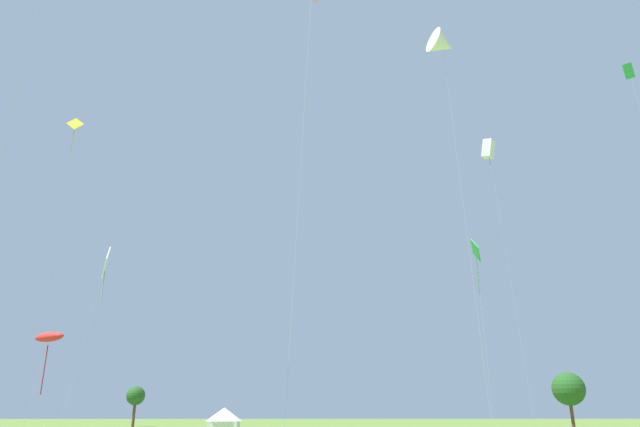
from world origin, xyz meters
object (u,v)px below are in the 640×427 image
at_px(kite_white_box, 488,149).
at_px(kite_white_diamond, 106,265).
at_px(kite_pink_diamond, 311,2).
at_px(festival_tent_center, 224,419).
at_px(kite_green_diamond, 476,253).
at_px(kite_yellow_diamond, 74,133).
at_px(kite_green_box, 629,73).
at_px(tree_distant_right, 136,396).
at_px(kite_white_delta, 443,44).
at_px(kite_red_parafoil, 49,337).
at_px(tree_distant_left, 569,389).

bearing_deg(kite_white_box, kite_white_diamond, -157.38).
bearing_deg(kite_pink_diamond, festival_tent_center, 103.15).
distance_m(kite_green_diamond, kite_yellow_diamond, 50.76).
xyz_separation_m(kite_green_box, kite_pink_diamond, (-29.40, -16.33, -6.22)).
distance_m(kite_white_box, tree_distant_right, 63.94).
height_order(kite_white_diamond, kite_white_delta, kite_white_delta).
bearing_deg(tree_distant_right, kite_green_diamond, -33.04).
relative_size(kite_red_parafoil, tree_distant_left, 1.26).
xyz_separation_m(festival_tent_center, tree_distant_left, (44.44, 11.73, 3.63)).
height_order(kite_white_box, kite_white_delta, kite_white_delta).
bearing_deg(tree_distant_left, kite_yellow_diamond, -166.29).
xyz_separation_m(kite_green_diamond, kite_yellow_diamond, (-48.44, 0.22, 15.15)).
height_order(kite_white_delta, kite_pink_diamond, kite_white_delta).
bearing_deg(kite_yellow_diamond, tree_distant_left, 13.71).
bearing_deg(kite_red_parafoil, kite_green_box, -9.36).
xyz_separation_m(kite_white_box, tree_distant_right, (-47.90, 32.46, -27.20)).
height_order(kite_white_diamond, kite_white_box, kite_white_box).
bearing_deg(kite_green_diamond, kite_pink_diamond, -118.94).
height_order(kite_pink_diamond, tree_distant_right, kite_pink_diamond).
relative_size(kite_white_diamond, kite_pink_diamond, 0.55).
height_order(kite_white_box, kite_pink_diamond, kite_white_box).
relative_size(kite_green_diamond, festival_tent_center, 5.25).
relative_size(kite_white_box, kite_pink_diamond, 1.21).
bearing_deg(festival_tent_center, kite_white_box, -12.32).
distance_m(kite_yellow_diamond, tree_distant_right, 42.44).
bearing_deg(kite_green_diamond, tree_distant_left, 45.24).
relative_size(kite_white_diamond, tree_distant_right, 2.49).
bearing_deg(tree_distant_right, kite_green_box, -41.12).
bearing_deg(kite_white_diamond, tree_distant_left, 33.47).
relative_size(kite_green_diamond, tree_distant_left, 2.92).
height_order(kite_pink_diamond, tree_distant_left, kite_pink_diamond).
relative_size(kite_white_diamond, kite_white_delta, 0.44).
xyz_separation_m(tree_distant_left, tree_distant_right, (-61.78, 14.06, -0.60)).
xyz_separation_m(kite_red_parafoil, festival_tent_center, (14.31, 14.35, -7.13)).
relative_size(kite_green_box, kite_white_box, 0.99).
distance_m(kite_white_delta, kite_pink_diamond, 19.06).
bearing_deg(kite_pink_diamond, kite_green_box, 29.04).
bearing_deg(kite_pink_diamond, kite_green_diamond, 61.06).
relative_size(kite_green_box, tree_distant_left, 4.47).
relative_size(kite_white_delta, tree_distant_right, 5.62).
bearing_deg(tree_distant_left, tree_distant_right, 167.18).
height_order(kite_white_box, kite_red_parafoil, kite_white_box).
height_order(kite_yellow_diamond, kite_white_diamond, kite_yellow_diamond).
height_order(kite_yellow_diamond, kite_red_parafoil, kite_yellow_diamond).
xyz_separation_m(kite_white_diamond, tree_distant_right, (-10.18, 48.17, -8.89)).
xyz_separation_m(kite_green_diamond, festival_tent_center, (-28.69, 4.16, -18.08)).
height_order(kite_green_diamond, tree_distant_left, kite_green_diamond).
xyz_separation_m(kite_white_delta, tree_distant_left, (23.70, 37.64, -27.28)).
distance_m(kite_white_diamond, kite_white_box, 44.78).
distance_m(kite_white_diamond, tree_distant_left, 62.41).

